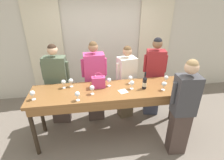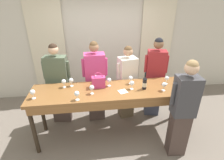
# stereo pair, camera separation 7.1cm
# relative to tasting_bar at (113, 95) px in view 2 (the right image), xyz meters

# --- Properties ---
(ground_plane) EXTENTS (18.00, 18.00, 0.00)m
(ground_plane) POSITION_rel_tasting_bar_xyz_m (0.00, 0.02, -0.93)
(ground_plane) COLOR #70665B
(wall_back) EXTENTS (12.00, 0.06, 2.80)m
(wall_back) POSITION_rel_tasting_bar_xyz_m (0.00, 1.80, 0.47)
(wall_back) COLOR beige
(wall_back) RESTS_ON ground_plane
(curtain_panel_left) EXTENTS (0.84, 0.03, 2.69)m
(curtain_panel_left) POSITION_rel_tasting_bar_xyz_m (-1.39, 1.74, 0.42)
(curtain_panel_left) COLOR beige
(curtain_panel_left) RESTS_ON ground_plane
(curtain_panel_right) EXTENTS (0.84, 0.03, 2.69)m
(curtain_panel_right) POSITION_rel_tasting_bar_xyz_m (1.39, 1.74, 0.42)
(curtain_panel_right) COLOR beige
(curtain_panel_right) RESTS_ON ground_plane
(tasting_bar) EXTENTS (2.90, 0.74, 1.03)m
(tasting_bar) POSITION_rel_tasting_bar_xyz_m (0.00, 0.00, 0.00)
(tasting_bar) COLOR brown
(tasting_bar) RESTS_ON ground_plane
(wine_bottle) EXTENTS (0.08, 0.08, 0.32)m
(wine_bottle) POSITION_rel_tasting_bar_xyz_m (0.57, -0.03, 0.22)
(wine_bottle) COLOR black
(wine_bottle) RESTS_ON tasting_bar
(handbag) EXTENTS (0.24, 0.13, 0.29)m
(handbag) POSITION_rel_tasting_bar_xyz_m (-0.24, 0.14, 0.21)
(handbag) COLOR #C63870
(handbag) RESTS_ON tasting_bar
(wine_glass_front_left) EXTENTS (0.08, 0.08, 0.16)m
(wine_glass_front_left) POSITION_rel_tasting_bar_xyz_m (-0.61, -0.25, 0.21)
(wine_glass_front_left) COLOR white
(wine_glass_front_left) RESTS_ON tasting_bar
(wine_glass_front_mid) EXTENTS (0.08, 0.08, 0.16)m
(wine_glass_front_mid) POSITION_rel_tasting_bar_xyz_m (0.89, -0.13, 0.21)
(wine_glass_front_mid) COLOR white
(wine_glass_front_mid) RESTS_ON tasting_bar
(wine_glass_front_right) EXTENTS (0.08, 0.08, 0.16)m
(wine_glass_front_right) POSITION_rel_tasting_bar_xyz_m (1.04, 0.11, 0.21)
(wine_glass_front_right) COLOR white
(wine_glass_front_right) RESTS_ON tasting_bar
(wine_glass_center_left) EXTENTS (0.08, 0.08, 0.16)m
(wine_glass_center_left) POSITION_rel_tasting_bar_xyz_m (-0.05, 0.17, 0.21)
(wine_glass_center_left) COLOR white
(wine_glass_center_left) RESTS_ON tasting_bar
(wine_glass_center_mid) EXTENTS (0.08, 0.08, 0.16)m
(wine_glass_center_mid) POSITION_rel_tasting_bar_xyz_m (-1.31, -0.12, 0.21)
(wine_glass_center_mid) COLOR white
(wine_glass_center_mid) RESTS_ON tasting_bar
(wine_glass_center_right) EXTENTS (0.08, 0.08, 0.16)m
(wine_glass_center_right) POSITION_rel_tasting_bar_xyz_m (-0.86, 0.21, 0.21)
(wine_glass_center_right) COLOR white
(wine_glass_center_right) RESTS_ON tasting_bar
(wine_glass_back_left) EXTENTS (0.08, 0.08, 0.16)m
(wine_glass_back_left) POSITION_rel_tasting_bar_xyz_m (0.37, 0.20, 0.21)
(wine_glass_back_left) COLOR white
(wine_glass_back_left) RESTS_ON tasting_bar
(wine_glass_back_mid) EXTENTS (0.08, 0.08, 0.16)m
(wine_glass_back_mid) POSITION_rel_tasting_bar_xyz_m (1.31, 0.18, 0.21)
(wine_glass_back_mid) COLOR white
(wine_glass_back_mid) RESTS_ON tasting_bar
(wine_glass_back_right) EXTENTS (0.08, 0.08, 0.16)m
(wine_glass_back_right) POSITION_rel_tasting_bar_xyz_m (0.34, -0.00, 0.21)
(wine_glass_back_right) COLOR white
(wine_glass_back_right) RESTS_ON tasting_bar
(wine_glass_near_host) EXTENTS (0.08, 0.08, 0.16)m
(wine_glass_near_host) POSITION_rel_tasting_bar_xyz_m (-0.37, -0.08, 0.21)
(wine_glass_near_host) COLOR white
(wine_glass_near_host) RESTS_ON tasting_bar
(wine_glass_by_bottle) EXTENTS (0.08, 0.08, 0.16)m
(wine_glass_by_bottle) POSITION_rel_tasting_bar_xyz_m (-0.74, 0.25, 0.21)
(wine_glass_by_bottle) COLOR white
(wine_glass_by_bottle) RESTS_ON tasting_bar
(wine_glass_by_handbag) EXTENTS (0.08, 0.08, 0.16)m
(wine_glass_by_handbag) POSITION_rel_tasting_bar_xyz_m (-0.29, 0.32, 0.21)
(wine_glass_by_handbag) COLOR white
(wine_glass_by_handbag) RESTS_ON tasting_bar
(napkin) EXTENTS (0.18, 0.18, 0.00)m
(napkin) POSITION_rel_tasting_bar_xyz_m (0.17, -0.08, 0.10)
(napkin) COLOR white
(napkin) RESTS_ON tasting_bar
(guest_olive_jacket) EXTENTS (0.55, 0.27, 1.75)m
(guest_olive_jacket) POSITION_rel_tasting_bar_xyz_m (-1.04, 0.60, -0.03)
(guest_olive_jacket) COLOR #473833
(guest_olive_jacket) RESTS_ON ground_plane
(guest_pink_top) EXTENTS (0.52, 0.28, 1.77)m
(guest_pink_top) POSITION_rel_tasting_bar_xyz_m (-0.29, 0.60, -0.03)
(guest_pink_top) COLOR #473833
(guest_pink_top) RESTS_ON ground_plane
(guest_cream_sweater) EXTENTS (0.48, 0.35, 1.65)m
(guest_cream_sweater) POSITION_rel_tasting_bar_xyz_m (0.39, 0.60, -0.09)
(guest_cream_sweater) COLOR brown
(guest_cream_sweater) RESTS_ON ground_plane
(guest_striped_shirt) EXTENTS (0.49, 0.32, 1.80)m
(guest_striped_shirt) POSITION_rel_tasting_bar_xyz_m (1.00, 0.60, -0.00)
(guest_striped_shirt) COLOR #383D51
(guest_striped_shirt) RESTS_ON ground_plane
(host_pouring) EXTENTS (0.47, 0.28, 1.74)m
(host_pouring) POSITION_rel_tasting_bar_xyz_m (1.05, -0.56, -0.03)
(host_pouring) COLOR #473833
(host_pouring) RESTS_ON ground_plane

